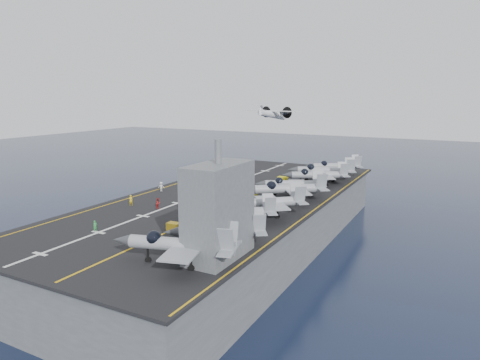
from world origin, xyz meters
The scene contains 28 objects.
ground centered at (0.00, 0.00, 0.00)m, with size 500.00×500.00×0.00m, color #142135.
hull centered at (0.00, 0.00, 5.00)m, with size 36.00×90.00×10.00m, color #56595E.
flight_deck centered at (0.00, 0.00, 10.20)m, with size 38.00×92.00×0.40m, color black.
foul_line centered at (3.00, 0.00, 10.42)m, with size 0.35×90.00×0.02m, color gold.
landing_centerline centered at (-6.00, 0.00, 10.42)m, with size 0.50×90.00×0.02m, color silver.
deck_edge_port centered at (-17.00, 0.00, 10.42)m, with size 0.25×90.00×0.02m, color gold.
deck_edge_stbd centered at (18.50, 0.00, 10.42)m, with size 0.25×90.00×0.02m, color gold.
island_superstructure centered at (15.00, -30.00, 17.90)m, with size 5.00×10.00×15.00m, color #56595E, non-canonical shape.
fighter_jet_0 centered at (12.37, -34.39, 13.14)m, with size 17.99×14.30×5.48m, color #90979E, non-canonical shape.
fighter_jet_1 centered at (13.43, -26.67, 12.79)m, with size 16.57×15.16×4.79m, color #9BA2AC, non-canonical shape.
fighter_jet_2 centered at (10.90, -17.49, 12.81)m, with size 16.70×15.55×4.83m, color gray, non-canonical shape.
fighter_jet_3 centered at (12.73, -10.49, 13.05)m, with size 18.21×17.56×5.29m, color gray, non-canonical shape.
fighter_jet_4 centered at (12.48, 0.77, 13.22)m, with size 19.53×18.25×5.64m, color gray, non-canonical shape.
fighter_jet_5 centered at (11.22, 6.68, 12.89)m, with size 17.09×14.93×4.98m, color gray, non-canonical shape.
fighter_jet_6 centered at (12.69, 18.39, 13.00)m, with size 17.95×16.02×5.20m, color gray, non-canonical shape.
fighter_jet_7 centered at (12.37, 24.28, 13.15)m, with size 18.72×16.00×5.49m, color gray, non-canonical shape.
fighter_jet_8 centered at (12.61, 33.04, 12.91)m, with size 17.36×15.80×5.02m, color gray, non-canonical shape.
tow_cart_a centered at (3.39, -23.90, 11.00)m, with size 2.05×1.36×1.21m, color gold, non-canonical shape.
tow_cart_b centered at (4.68, -0.02, 11.03)m, with size 2.26×1.64×1.25m, color gold, non-canonical shape.
tow_cart_c centered at (3.70, 18.43, 11.01)m, with size 2.05×1.34×1.22m, color yellow, non-canonical shape.
crew_1 centered at (-12.60, -15.58, 11.42)m, with size 1.39×1.47×2.04m, color yellow.
crew_2 centered at (-6.80, -14.80, 11.39)m, with size 0.81×1.19×1.97m, color #B21919.
crew_3 centered at (-15.13, -3.34, 11.43)m, with size 1.47×1.26×2.06m, color silver.
crew_4 centered at (-5.54, 3.77, 11.26)m, with size 0.92×1.17×1.72m, color #268C33.
crew_5 centered at (-11.94, 28.70, 11.27)m, with size 1.19×0.94×1.75m, color #B21919.
crew_6 centered at (-6.74, -29.86, 11.26)m, with size 0.87×1.14×1.72m, color green.
crew_7 centered at (-0.18, -12.92, 11.35)m, with size 1.05×1.31×1.91m, color silver.
transport_plane centered at (-13.38, 51.11, 24.51)m, with size 22.37×17.55×4.71m, color silver, non-canonical shape.
Camera 1 is at (41.37, -74.13, 30.60)m, focal length 32.00 mm.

